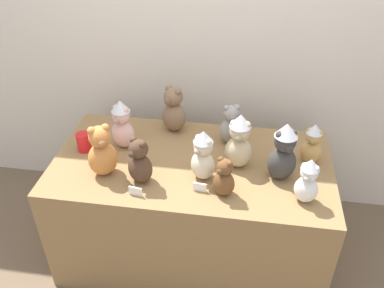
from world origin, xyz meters
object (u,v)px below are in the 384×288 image
(teddy_bear_ginger, at_px, (102,152))
(party_cup_red, at_px, (84,142))
(teddy_bear_mocha, at_px, (174,110))
(teddy_bear_snow, at_px, (308,181))
(teddy_bear_cream, at_px, (203,156))
(teddy_bear_chestnut, at_px, (224,178))
(teddy_bear_ash, at_px, (231,125))
(display_table, at_px, (192,208))
(teddy_bear_blush, at_px, (122,125))
(teddy_bear_honey, at_px, (312,144))
(teddy_bear_cocoa, at_px, (140,162))
(teddy_bear_sand, at_px, (239,142))
(teddy_bear_charcoal, at_px, (283,152))

(teddy_bear_ginger, bearing_deg, party_cup_red, 102.65)
(teddy_bear_mocha, relative_size, party_cup_red, 2.75)
(teddy_bear_snow, distance_m, teddy_bear_cream, 0.53)
(teddy_bear_chestnut, xyz_separation_m, teddy_bear_ash, (-0.00, 0.47, 0.02))
(display_table, bearing_deg, teddy_bear_ash, 49.13)
(teddy_bear_cream, bearing_deg, teddy_bear_blush, -171.20)
(teddy_bear_honey, relative_size, teddy_bear_cocoa, 0.94)
(teddy_bear_ash, bearing_deg, teddy_bear_ginger, -163.44)
(display_table, relative_size, teddy_bear_chestnut, 7.08)
(teddy_bear_cocoa, bearing_deg, teddy_bear_chestnut, 25.21)
(teddy_bear_chestnut, relative_size, teddy_bear_cocoa, 0.83)
(teddy_bear_blush, relative_size, teddy_bear_cocoa, 1.15)
(display_table, distance_m, teddy_bear_ginger, 0.70)
(teddy_bear_ginger, bearing_deg, teddy_bear_snow, -34.96)
(teddy_bear_cream, xyz_separation_m, teddy_bear_mocha, (-0.24, 0.44, -0.00))
(teddy_bear_cream, bearing_deg, teddy_bear_sand, 69.24)
(teddy_bear_blush, distance_m, teddy_bear_mocha, 0.34)
(teddy_bear_cocoa, xyz_separation_m, teddy_bear_charcoal, (0.73, 0.14, 0.04))
(teddy_bear_snow, height_order, teddy_bear_cream, teddy_bear_cream)
(teddy_bear_cream, xyz_separation_m, teddy_bear_cocoa, (-0.32, -0.08, -0.02))
(teddy_bear_blush, bearing_deg, teddy_bear_ginger, -78.34)
(teddy_bear_blush, height_order, teddy_bear_mocha, teddy_bear_blush)
(teddy_bear_sand, relative_size, teddy_bear_ash, 1.29)
(teddy_bear_snow, relative_size, teddy_bear_cocoa, 0.96)
(teddy_bear_cream, distance_m, teddy_bear_charcoal, 0.41)
(party_cup_red, bearing_deg, display_table, -1.54)
(teddy_bear_snow, distance_m, party_cup_red, 1.26)
(teddy_bear_mocha, bearing_deg, teddy_bear_honey, 14.65)
(display_table, height_order, party_cup_red, party_cup_red)
(teddy_bear_cream, xyz_separation_m, teddy_bear_sand, (0.18, 0.13, 0.02))
(teddy_bear_ginger, relative_size, teddy_bear_ash, 1.20)
(teddy_bear_cream, bearing_deg, teddy_bear_charcoal, 41.36)
(teddy_bear_cream, distance_m, teddy_bear_cocoa, 0.33)
(teddy_bear_snow, height_order, teddy_bear_chestnut, teddy_bear_snow)
(display_table, distance_m, teddy_bear_snow, 0.81)
(teddy_bear_snow, xyz_separation_m, teddy_bear_blush, (-1.02, 0.32, 0.02))
(teddy_bear_snow, distance_m, teddy_bear_charcoal, 0.20)
(teddy_bear_honey, bearing_deg, teddy_bear_chestnut, -129.42)
(teddy_bear_ash, distance_m, teddy_bear_charcoal, 0.41)
(teddy_bear_ginger, xyz_separation_m, party_cup_red, (-0.19, 0.19, -0.09))
(teddy_bear_charcoal, height_order, teddy_bear_mocha, teddy_bear_charcoal)
(teddy_bear_ginger, xyz_separation_m, teddy_bear_cream, (0.53, 0.04, 0.00))
(teddy_bear_ash, xyz_separation_m, teddy_bear_honey, (0.45, -0.13, 0.00))
(party_cup_red, bearing_deg, teddy_bear_mocha, 31.27)
(teddy_bear_sand, bearing_deg, party_cup_red, -177.82)
(teddy_bear_ash, relative_size, teddy_bear_mocha, 0.84)
(teddy_bear_cream, xyz_separation_m, teddy_bear_ash, (0.12, 0.35, -0.03))
(display_table, xyz_separation_m, teddy_bear_honey, (0.65, 0.09, 0.49))
(teddy_bear_blush, relative_size, teddy_bear_honey, 1.22)
(teddy_bear_snow, xyz_separation_m, teddy_bear_ash, (-0.40, 0.46, -0.01))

